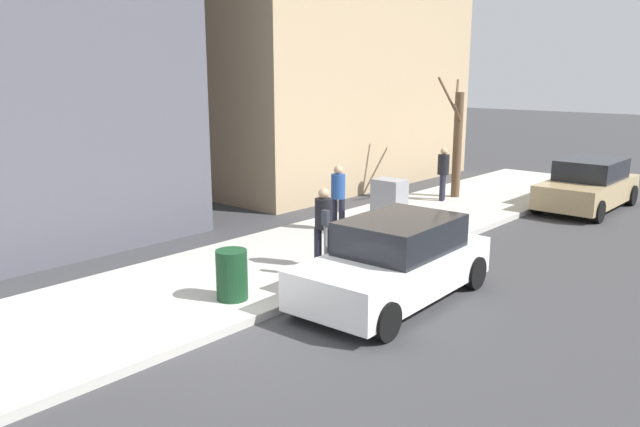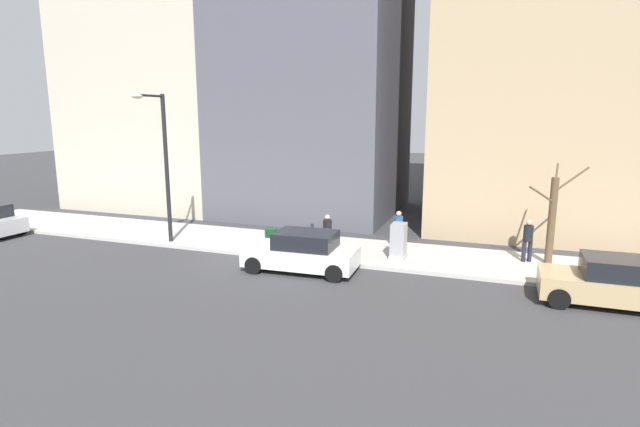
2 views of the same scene
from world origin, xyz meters
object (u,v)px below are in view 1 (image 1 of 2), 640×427
at_px(parked_car_tan, 588,185).
at_px(utility_box, 389,209).
at_px(bare_tree, 457,141).
at_px(trash_bin, 232,275).
at_px(parked_car_white, 396,262).
at_px(pedestrian_far_corner, 324,223).
at_px(pedestrian_midblock, 338,194).
at_px(pedestrian_near_meter, 443,171).
at_px(parking_meter, 326,236).

xyz_separation_m(parked_car_tan, utility_box, (2.32, 7.14, 0.11)).
relative_size(bare_tree, trash_bin, 4.22).
xyz_separation_m(parked_car_white, pedestrian_far_corner, (2.00, -0.30, 0.35)).
height_order(utility_box, pedestrian_midblock, pedestrian_midblock).
height_order(pedestrian_midblock, pedestrian_far_corner, same).
distance_m(trash_bin, pedestrian_near_meter, 10.30).
bearing_deg(pedestrian_near_meter, parked_car_white, 1.44).
height_order(parked_car_tan, utility_box, utility_box).
bearing_deg(pedestrian_far_corner, pedestrian_near_meter, -104.41).
height_order(parked_car_white, bare_tree, bare_tree).
bearing_deg(parked_car_white, pedestrian_midblock, -39.53).
relative_size(utility_box, bare_tree, 0.38).
bearing_deg(pedestrian_midblock, trash_bin, 106.62).
relative_size(parked_car_tan, pedestrian_far_corner, 2.53).
relative_size(parked_car_white, trash_bin, 4.74).
bearing_deg(pedestrian_near_meter, utility_box, -8.07).
bearing_deg(parked_car_tan, pedestrian_far_corner, 79.09).
height_order(parking_meter, pedestrian_midblock, pedestrian_midblock).
bearing_deg(trash_bin, parked_car_white, -131.77).
xyz_separation_m(parked_car_white, utility_box, (2.37, -3.15, 0.11)).
distance_m(parked_car_white, pedestrian_far_corner, 2.05).
bearing_deg(pedestrian_far_corner, trash_bin, 63.75).
bearing_deg(trash_bin, utility_box, -85.73).
relative_size(utility_box, pedestrian_far_corner, 0.86).
relative_size(parked_car_tan, pedestrian_near_meter, 2.53).
xyz_separation_m(utility_box, trash_bin, (-0.40, 5.36, -0.25)).
distance_m(utility_box, pedestrian_midblock, 1.42).
distance_m(parked_car_tan, parking_meter, 10.59).
xyz_separation_m(utility_box, pedestrian_midblock, (1.38, 0.28, 0.24)).
bearing_deg(parking_meter, bare_tree, -76.29).
xyz_separation_m(parked_car_tan, pedestrian_midblock, (3.70, 7.42, 0.35)).
height_order(trash_bin, pedestrian_far_corner, pedestrian_far_corner).
distance_m(parked_car_white, trash_bin, 2.96).
xyz_separation_m(parking_meter, bare_tree, (2.18, -8.92, 0.97)).
relative_size(parked_car_tan, parking_meter, 3.11).
height_order(parked_car_white, parking_meter, parked_car_white).
height_order(parking_meter, bare_tree, bare_tree).
distance_m(utility_box, bare_tree, 5.83).
height_order(parked_car_tan, parking_meter, parked_car_tan).
distance_m(parked_car_white, pedestrian_midblock, 4.73).
bearing_deg(parked_car_tan, pedestrian_near_meter, 33.03).
distance_m(trash_bin, pedestrian_midblock, 5.40).
distance_m(parking_meter, utility_box, 3.45).
height_order(pedestrian_near_meter, pedestrian_midblock, same).
distance_m(parked_car_tan, pedestrian_midblock, 8.30).
bearing_deg(parked_car_white, parking_meter, 5.04).
bearing_deg(pedestrian_midblock, pedestrian_near_meter, -93.29).
xyz_separation_m(parked_car_white, pedestrian_near_meter, (3.69, -7.94, 0.35)).
bearing_deg(bare_tree, parking_meter, 103.71).
bearing_deg(parked_car_white, bare_tree, -69.13).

